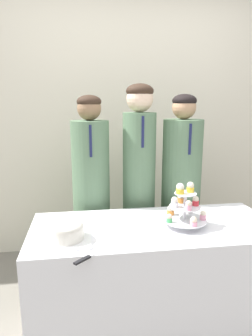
% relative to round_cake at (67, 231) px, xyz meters
% --- Properties ---
extents(wall_back, '(9.00, 0.06, 2.70)m').
position_rel_round_cake_xyz_m(wall_back, '(0.52, 1.37, 0.57)').
color(wall_back, beige).
rests_on(wall_back, ground_plane).
extents(table, '(1.49, 0.63, 0.73)m').
position_rel_round_cake_xyz_m(table, '(0.52, 0.13, -0.42)').
color(table, white).
rests_on(table, ground_plane).
extents(round_cake, '(0.26, 0.26, 0.12)m').
position_rel_round_cake_xyz_m(round_cake, '(0.00, 0.00, 0.00)').
color(round_cake, white).
rests_on(round_cake, table).
extents(cake_knife, '(0.25, 0.22, 0.01)m').
position_rel_round_cake_xyz_m(cake_knife, '(0.12, -0.19, -0.05)').
color(cake_knife, silver).
rests_on(cake_knife, table).
extents(cupcake_stand, '(0.27, 0.27, 0.27)m').
position_rel_round_cake_xyz_m(cupcake_stand, '(0.70, 0.10, 0.06)').
color(cupcake_stand, silver).
rests_on(cupcake_stand, table).
extents(student_0, '(0.28, 0.28, 1.51)m').
position_rel_round_cake_xyz_m(student_0, '(0.16, 0.64, -0.06)').
color(student_0, '#567556').
rests_on(student_0, ground_plane).
extents(student_1, '(0.25, 0.25, 1.59)m').
position_rel_round_cake_xyz_m(student_1, '(0.52, 0.64, 0.01)').
color(student_1, '#567556').
rests_on(student_1, ground_plane).
extents(student_2, '(0.30, 0.31, 1.52)m').
position_rel_round_cake_xyz_m(student_2, '(0.86, 0.64, -0.06)').
color(student_2, '#567556').
rests_on(student_2, ground_plane).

